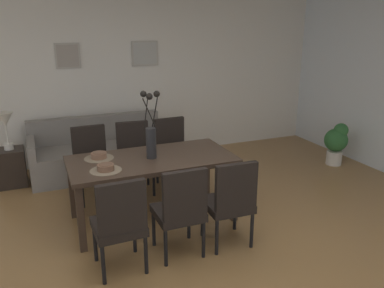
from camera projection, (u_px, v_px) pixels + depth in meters
The scene contains 20 objects.
ground_plane at pixel (187, 263), 3.71m from camera, with size 9.00×9.00×0.00m, color olive.
back_wall_panel at pixel (110, 79), 6.19m from camera, with size 9.00×0.10×2.60m, color white.
dining_table at pixel (152, 164), 4.36m from camera, with size 1.80×0.88×0.74m.
dining_chair_near_left at pixel (120, 221), 3.44m from camera, with size 0.45×0.45×0.92m.
dining_chair_near_right at pixel (92, 159), 4.97m from camera, with size 0.46×0.46×0.92m.
dining_chair_far_left at pixel (180, 208), 3.69m from camera, with size 0.44×0.44×0.92m.
dining_chair_far_right at pixel (135, 154), 5.18m from camera, with size 0.47×0.47×0.92m.
dining_chair_mid_left at pixel (231, 199), 3.86m from camera, with size 0.46×0.46×0.92m.
dining_chair_mid_right at pixel (173, 149), 5.37m from camera, with size 0.46×0.46×0.92m.
centerpiece_vase at pixel (151, 133), 4.26m from camera, with size 0.21×0.23×0.73m.
placemat_near_left at pixel (106, 170), 3.97m from camera, with size 0.32×0.32×0.01m, color #7F705B.
bowl_near_left at pixel (106, 167), 3.96m from camera, with size 0.17×0.17×0.07m.
placemat_near_right at pixel (99, 158), 4.32m from camera, with size 0.32×0.32×0.01m, color #7F705B.
bowl_near_right at pixel (99, 155), 4.31m from camera, with size 0.17×0.17×0.07m.
sofa at pixel (100, 154), 5.89m from camera, with size 1.97×0.84×0.80m.
side_table at pixel (12, 167), 5.40m from camera, with size 0.36×0.36×0.52m, color black.
table_lamp at pixel (5, 123), 5.21m from camera, with size 0.22×0.22×0.51m.
framed_picture_left at pixel (68, 56), 5.79m from camera, with size 0.36×0.03×0.37m.
framed_picture_center at pixel (145, 53), 6.21m from camera, with size 0.42×0.03×0.38m.
potted_plant at pixel (336, 142), 6.16m from camera, with size 0.36×0.36×0.67m.
Camera 1 is at (-1.18, -2.98, 2.19)m, focal length 36.88 mm.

